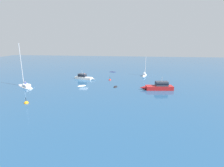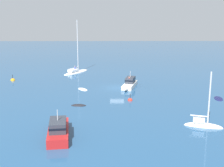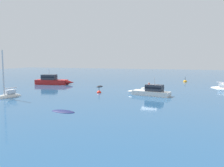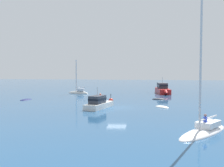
% 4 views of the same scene
% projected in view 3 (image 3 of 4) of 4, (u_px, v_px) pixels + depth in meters
% --- Properties ---
extents(ground_plane, '(160.00, 160.00, 0.00)m').
position_uv_depth(ground_plane, '(149.00, 93.00, 38.26)').
color(ground_plane, navy).
extents(tender, '(2.35, 2.61, 0.41)m').
position_uv_depth(tender, '(147.00, 88.00, 44.32)').
color(tender, silver).
rests_on(tender, ground).
extents(cabin_cruiser, '(2.99, 8.45, 3.28)m').
position_uv_depth(cabin_cruiser, '(52.00, 80.00, 50.81)').
color(cabin_cruiser, '#B21E1E').
rests_on(cabin_cruiser, ground).
extents(tender_1, '(1.73, 2.99, 0.31)m').
position_uv_depth(tender_1, '(63.00, 112.00, 25.21)').
color(tender_1, '#191E4C').
rests_on(tender_1, ground).
extents(dinghy, '(2.25, 1.17, 0.43)m').
position_uv_depth(dinghy, '(100.00, 87.00, 46.73)').
color(dinghy, black).
rests_on(dinghy, ground).
extents(sloop, '(4.67, 2.32, 7.30)m').
position_uv_depth(sloop, '(8.00, 96.00, 34.04)').
color(sloop, silver).
rests_on(sloop, ground).
extents(motor_cruiser, '(3.24, 7.12, 2.78)m').
position_uv_depth(motor_cruiser, '(151.00, 91.00, 35.88)').
color(motor_cruiser, silver).
rests_on(motor_cruiser, ground).
extents(channel_buoy, '(0.74, 0.74, 1.45)m').
position_uv_depth(channel_buoy, '(99.00, 93.00, 38.70)').
color(channel_buoy, red).
rests_on(channel_buoy, ground).
extents(mooring_buoy, '(0.87, 0.87, 1.62)m').
position_uv_depth(mooring_buoy, '(185.00, 82.00, 56.00)').
color(mooring_buoy, orange).
rests_on(mooring_buoy, ground).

